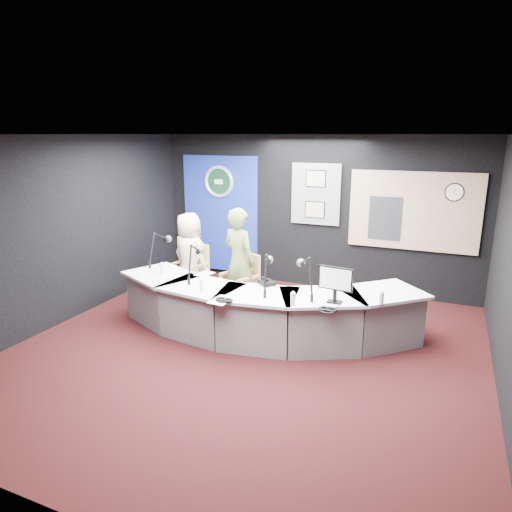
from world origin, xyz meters
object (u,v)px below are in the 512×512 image
at_px(armchair_left, 190,274).
at_px(person_woman, 239,261).
at_px(broadcast_desk, 259,310).
at_px(person_man, 190,256).
at_px(armchair_right, 239,281).

xyz_separation_m(armchair_left, person_woman, (1.06, -0.26, 0.42)).
height_order(broadcast_desk, armchair_left, armchair_left).
bearing_deg(armchair_left, broadcast_desk, -11.65).
bearing_deg(person_man, armchair_left, -0.00).
bearing_deg(broadcast_desk, armchair_left, 151.07).
bearing_deg(broadcast_desk, armchair_right, 132.58).
bearing_deg(person_woman, broadcast_desk, 152.80).
relative_size(armchair_left, armchair_right, 0.82).
distance_m(armchair_left, person_man, 0.32).
xyz_separation_m(person_man, person_woman, (1.06, -0.26, 0.10)).
bearing_deg(armchair_right, broadcast_desk, -20.52).
distance_m(armchair_right, person_woman, 0.32).
distance_m(armchair_left, person_woman, 1.17).
distance_m(broadcast_desk, person_man, 1.96).
bearing_deg(armchair_left, person_man, 0.00).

